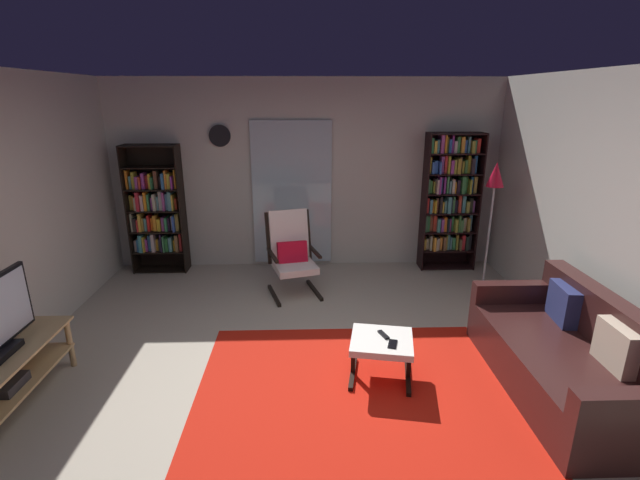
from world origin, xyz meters
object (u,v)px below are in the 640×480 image
Objects in this scene: lounge_armchair at (292,251)px; wall_clock at (220,136)px; ottoman at (382,346)px; tv_remote at (383,335)px; cell_phone at (393,344)px; bookshelf_near_sofa at (450,198)px; leather_sofa at (569,358)px; bookshelf_near_tv at (157,211)px; floor_lamp_by_shelf at (495,186)px; tv_stand at (3,374)px.

lounge_armchair is 1.87m from wall_clock.
ottoman is at bearing -66.38° from lounge_armchair.
tv_remote is 0.16m from cell_phone.
lounge_armchair is at bearing -160.01° from bookshelf_near_sofa.
ottoman is (-1.53, 0.20, 0.02)m from leather_sofa.
cell_phone is (2.75, -2.77, -0.46)m from bookshelf_near_tv.
cell_phone is at bearing -114.95° from bookshelf_near_sofa.
tv_remote is (-1.50, 0.25, 0.10)m from leather_sofa.
ottoman is (-1.36, -2.66, -0.69)m from bookshelf_near_sofa.
cell_phone is 0.48× the size of wall_clock.
floor_lamp_by_shelf is (0.09, 2.04, 1.03)m from leather_sofa.
bookshelf_near_sofa reaches higher than bookshelf_near_tv.
cell_phone is at bearing 176.03° from leather_sofa.
ottoman is 3.65m from wall_clock.
tv_stand is 9.12× the size of cell_phone.
floor_lamp_by_shelf reaches higher than tv_remote.
tv_stand is 3.05m from bookshelf_near_tv.
leather_sofa reaches higher than ottoman.
cell_phone is at bearing -65.65° from lounge_armchair.
tv_stand is 8.87× the size of tv_remote.
lounge_armchair is (1.86, -0.80, -0.31)m from bookshelf_near_tv.
bookshelf_near_tv is at bearing 169.12° from floor_lamp_by_shelf.
wall_clock is (-1.80, 2.75, 1.45)m from tv_remote.
tv_remote is 0.09× the size of floor_lamp_by_shelf.
floor_lamp_by_shelf is at bearing -72.63° from bookshelf_near_sofa.
bookshelf_near_sofa is 3.24m from wall_clock.
bookshelf_near_tv is at bearing 179.84° from bookshelf_near_sofa.
floor_lamp_by_shelf reaches higher than ottoman.
cell_phone is at bearing -57.44° from wall_clock.
wall_clock reaches higher than ottoman.
bookshelf_near_sofa reaches higher than tv_stand.
tv_remote reaches higher than cell_phone.
leather_sofa is 12.91× the size of tv_remote.
tv_stand is at bearing 166.84° from tv_remote.
wall_clock is (-1.77, 2.79, 1.53)m from ottoman.
bookshelf_near_sofa is 2.36m from lounge_armchair.
tv_stand is 0.79× the size of floor_lamp_by_shelf.
wall_clock is at bearing 102.94° from tv_remote.
floor_lamp_by_shelf reaches higher than tv_stand.
floor_lamp_by_shelf is at bearing 28.24° from tv_remote.
floor_lamp_by_shelf is (1.61, 1.84, 1.01)m from ottoman.
bookshelf_near_sofa reaches higher than leather_sofa.
ottoman is 4.16× the size of tv_remote.
lounge_armchair is 2.01m from tv_remote.
tv_remote is (2.70, -2.62, -0.45)m from bookshelf_near_tv.
bookshelf_near_tv is 5.12m from leather_sofa.
bookshelf_near_tv is 3.79m from tv_remote.
tv_remote is at bearing 66.46° from ottoman.
floor_lamp_by_shelf is at bearing -0.54° from lounge_armchair.
lounge_armchair is at bearing 113.62° from ottoman.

